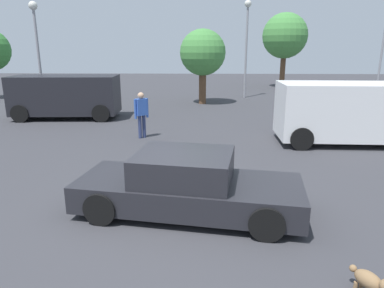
{
  "coord_description": "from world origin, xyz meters",
  "views": [
    {
      "loc": [
        0.58,
        -6.45,
        3.27
      ],
      "look_at": [
        0.3,
        2.12,
        0.9
      ],
      "focal_mm": 32.73,
      "sensor_mm": 36.0,
      "label": 1
    }
  ],
  "objects_px": {
    "pedestrian": "(141,111)",
    "light_post_near": "(36,36)",
    "suv_dark": "(66,95)",
    "light_post_mid": "(247,32)",
    "sedan_foreground": "(187,186)",
    "van_white": "(349,111)",
    "dog": "(372,281)"
  },
  "relations": [
    {
      "from": "suv_dark",
      "to": "light_post_mid",
      "type": "bearing_deg",
      "value": 35.89
    },
    {
      "from": "suv_dark",
      "to": "light_post_mid",
      "type": "distance_m",
      "value": 12.35
    },
    {
      "from": "van_white",
      "to": "light_post_near",
      "type": "height_order",
      "value": "light_post_near"
    },
    {
      "from": "sedan_foreground",
      "to": "pedestrian",
      "type": "distance_m",
      "value": 6.41
    },
    {
      "from": "van_white",
      "to": "light_post_mid",
      "type": "height_order",
      "value": "light_post_mid"
    },
    {
      "from": "suv_dark",
      "to": "pedestrian",
      "type": "relative_size",
      "value": 2.89
    },
    {
      "from": "van_white",
      "to": "suv_dark",
      "type": "xyz_separation_m",
      "value": [
        -11.55,
        4.19,
        -0.04
      ]
    },
    {
      "from": "pedestrian",
      "to": "suv_dark",
      "type": "bearing_deg",
      "value": 11.93
    },
    {
      "from": "light_post_near",
      "to": "light_post_mid",
      "type": "xyz_separation_m",
      "value": [
        11.46,
        5.22,
        0.38
      ]
    },
    {
      "from": "pedestrian",
      "to": "light_post_mid",
      "type": "bearing_deg",
      "value": -61.25
    },
    {
      "from": "light_post_near",
      "to": "dog",
      "type": "bearing_deg",
      "value": -53.05
    },
    {
      "from": "pedestrian",
      "to": "light_post_near",
      "type": "relative_size",
      "value": 0.31
    },
    {
      "from": "sedan_foreground",
      "to": "suv_dark",
      "type": "relative_size",
      "value": 0.95
    },
    {
      "from": "dog",
      "to": "light_post_mid",
      "type": "bearing_deg",
      "value": 146.78
    },
    {
      "from": "suv_dark",
      "to": "light_post_mid",
      "type": "relative_size",
      "value": 0.8
    },
    {
      "from": "sedan_foreground",
      "to": "van_white",
      "type": "height_order",
      "value": "van_white"
    },
    {
      "from": "van_white",
      "to": "pedestrian",
      "type": "relative_size",
      "value": 2.85
    },
    {
      "from": "pedestrian",
      "to": "light_post_mid",
      "type": "xyz_separation_m",
      "value": [
        5.07,
        11.2,
        3.2
      ]
    },
    {
      "from": "suv_dark",
      "to": "sedan_foreground",
      "type": "bearing_deg",
      "value": -60.78
    },
    {
      "from": "sedan_foreground",
      "to": "pedestrian",
      "type": "xyz_separation_m",
      "value": [
        -1.97,
        6.09,
        0.44
      ]
    },
    {
      "from": "suv_dark",
      "to": "pedestrian",
      "type": "bearing_deg",
      "value": -44.27
    },
    {
      "from": "sedan_foreground",
      "to": "dog",
      "type": "relative_size",
      "value": 8.4
    },
    {
      "from": "light_post_mid",
      "to": "dog",
      "type": "bearing_deg",
      "value": -91.5
    },
    {
      "from": "pedestrian",
      "to": "light_post_near",
      "type": "distance_m",
      "value": 9.2
    },
    {
      "from": "van_white",
      "to": "pedestrian",
      "type": "bearing_deg",
      "value": -2.7
    },
    {
      "from": "dog",
      "to": "light_post_near",
      "type": "distance_m",
      "value": 18.55
    },
    {
      "from": "sedan_foreground",
      "to": "dog",
      "type": "distance_m",
      "value": 3.59
    },
    {
      "from": "dog",
      "to": "light_post_near",
      "type": "xyz_separation_m",
      "value": [
        -10.94,
        14.55,
        3.6
      ]
    },
    {
      "from": "dog",
      "to": "suv_dark",
      "type": "bearing_deg",
      "value": -176.13
    },
    {
      "from": "van_white",
      "to": "light_post_near",
      "type": "xyz_separation_m",
      "value": [
        -13.72,
        6.49,
        2.7
      ]
    },
    {
      "from": "dog",
      "to": "pedestrian",
      "type": "relative_size",
      "value": 0.33
    },
    {
      "from": "suv_dark",
      "to": "light_post_near",
      "type": "bearing_deg",
      "value": 130.34
    }
  ]
}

